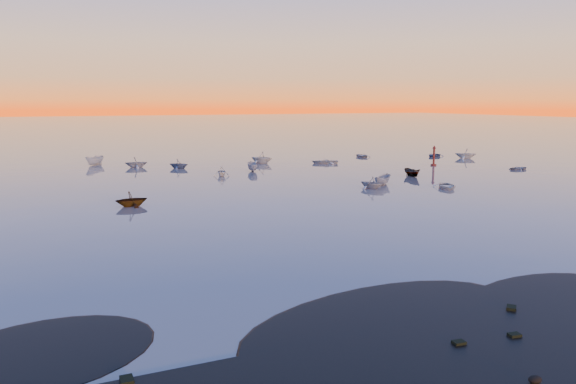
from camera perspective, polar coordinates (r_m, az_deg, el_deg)
ground at (r=126.80m, az=-12.69°, el=4.25°), size 600.00×600.00×0.00m
mud_lobes at (r=35.88m, az=23.25°, el=-8.55°), size 140.00×6.00×0.07m
moored_fleet at (r=81.59m, az=-5.86°, el=1.79°), size 124.00×58.00×1.20m
boat_near_center at (r=72.09m, az=9.55°, el=0.72°), size 3.31×3.90×1.27m
boat_near_right at (r=68.93m, az=8.47°, el=0.36°), size 3.54×2.60×1.13m
channel_marker at (r=95.55m, az=14.60°, el=3.43°), size 0.96×0.96×3.42m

